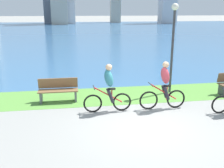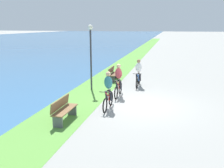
{
  "view_description": "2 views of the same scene",
  "coord_description": "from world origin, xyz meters",
  "px_view_note": "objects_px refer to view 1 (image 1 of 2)",
  "views": [
    {
      "loc": [
        -2.09,
        -6.87,
        3.41
      ],
      "look_at": [
        -0.86,
        1.07,
        1.09
      ],
      "focal_mm": 41.21,
      "sensor_mm": 36.0,
      "label": 1
    },
    {
      "loc": [
        -10.67,
        -1.17,
        3.61
      ],
      "look_at": [
        -1.2,
        1.17,
        1.21
      ],
      "focal_mm": 38.11,
      "sensor_mm": 36.0,
      "label": 2
    }
  ],
  "objects_px": {
    "bench_near_path": "(58,90)",
    "lamppost_tall": "(173,35)",
    "cyclist_trailing": "(164,86)",
    "cyclist_lead": "(108,88)"
  },
  "relations": [
    {
      "from": "lamppost_tall",
      "to": "cyclist_lead",
      "type": "bearing_deg",
      "value": -148.72
    },
    {
      "from": "bench_near_path",
      "to": "lamppost_tall",
      "type": "relative_size",
      "value": 0.41
    },
    {
      "from": "cyclist_lead",
      "to": "bench_near_path",
      "type": "xyz_separation_m",
      "value": [
        -1.76,
        1.32,
        -0.39
      ]
    },
    {
      "from": "cyclist_trailing",
      "to": "bench_near_path",
      "type": "xyz_separation_m",
      "value": [
        -3.73,
        1.35,
        -0.39
      ]
    },
    {
      "from": "bench_near_path",
      "to": "lamppost_tall",
      "type": "xyz_separation_m",
      "value": [
        4.67,
        0.45,
        1.97
      ]
    },
    {
      "from": "cyclist_lead",
      "to": "bench_near_path",
      "type": "distance_m",
      "value": 2.24
    },
    {
      "from": "bench_near_path",
      "to": "cyclist_trailing",
      "type": "bearing_deg",
      "value": -19.92
    },
    {
      "from": "cyclist_trailing",
      "to": "lamppost_tall",
      "type": "relative_size",
      "value": 0.47
    },
    {
      "from": "bench_near_path",
      "to": "lamppost_tall",
      "type": "bearing_deg",
      "value": 5.46
    },
    {
      "from": "lamppost_tall",
      "to": "cyclist_trailing",
      "type": "bearing_deg",
      "value": -117.67
    }
  ]
}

